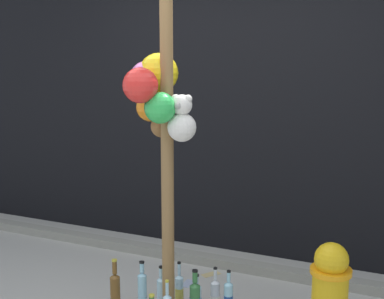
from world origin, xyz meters
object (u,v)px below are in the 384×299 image
(bottle_1, at_px, (142,292))
(bottle_4, at_px, (196,299))
(bottle_8, at_px, (215,296))
(bottle_3, at_px, (161,293))
(bottle_6, at_px, (179,291))
(memorial_post, at_px, (160,77))
(bottle_7, at_px, (115,292))

(bottle_1, distance_m, bottle_4, 0.38)
(bottle_8, bearing_deg, bottle_3, -155.65)
(bottle_3, bearing_deg, bottle_6, 54.88)
(bottle_3, bearing_deg, bottle_8, 24.35)
(bottle_6, bearing_deg, bottle_4, -18.61)
(bottle_1, height_order, bottle_3, bottle_1)
(bottle_6, distance_m, bottle_8, 0.26)
(bottle_1, distance_m, bottle_8, 0.51)
(memorial_post, bearing_deg, bottle_8, 40.97)
(bottle_3, bearing_deg, bottle_4, 15.70)
(memorial_post, relative_size, bottle_8, 8.13)
(bottle_7, bearing_deg, bottle_8, 25.74)
(bottle_1, xyz_separation_m, bottle_6, (0.19, 0.19, -0.04))
(memorial_post, relative_size, bottle_1, 7.03)
(bottle_4, bearing_deg, bottle_1, -158.56)
(bottle_1, relative_size, bottle_3, 1.12)
(bottle_4, relative_size, bottle_7, 0.75)
(bottle_1, height_order, bottle_7, bottle_7)
(bottle_4, height_order, bottle_6, bottle_6)
(bottle_3, xyz_separation_m, bottle_8, (0.34, 0.15, -0.02))
(bottle_8, bearing_deg, bottle_6, -171.81)
(memorial_post, relative_size, bottle_6, 7.90)
(bottle_6, height_order, bottle_8, bottle_6)
(bottle_8, bearing_deg, bottle_7, -154.26)
(bottle_1, xyz_separation_m, bottle_4, (0.35, 0.14, -0.05))
(bottle_1, relative_size, bottle_6, 1.12)
(bottle_7, distance_m, bottle_8, 0.70)
(bottle_4, bearing_deg, bottle_3, -164.30)
(bottle_1, xyz_separation_m, bottle_7, (-0.17, -0.08, -0.00))
(bottle_7, bearing_deg, bottle_3, 27.38)
(bottle_4, bearing_deg, bottle_6, 161.39)
(bottle_6, bearing_deg, bottle_8, 8.19)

